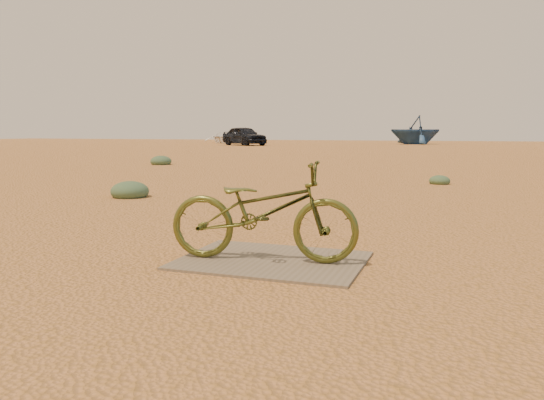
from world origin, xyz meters
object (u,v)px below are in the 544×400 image
(bicycle, at_px, (263,211))
(car, at_px, (244,136))
(plywood_board, at_px, (272,260))
(boat_far_left, at_px, (415,130))
(boat_near_left, at_px, (226,138))

(bicycle, height_order, car, car)
(plywood_board, bearing_deg, boat_far_left, 92.95)
(plywood_board, height_order, boat_far_left, boat_far_left)
(car, relative_size, boat_far_left, 0.94)
(car, bearing_deg, boat_far_left, -22.97)
(plywood_board, xyz_separation_m, boat_near_left, (-19.22, 41.27, 0.50))
(boat_near_left, bearing_deg, car, -93.78)
(car, height_order, boat_far_left, boat_far_left)
(bicycle, xyz_separation_m, car, (-14.73, 35.02, 0.30))
(plywood_board, height_order, boat_near_left, boat_near_left)
(boat_near_left, height_order, boat_far_left, boat_far_left)
(plywood_board, relative_size, boat_far_left, 0.34)
(plywood_board, relative_size, car, 0.36)
(plywood_board, xyz_separation_m, bicycle, (-0.06, -0.05, 0.45))
(bicycle, distance_m, boat_far_left, 43.13)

